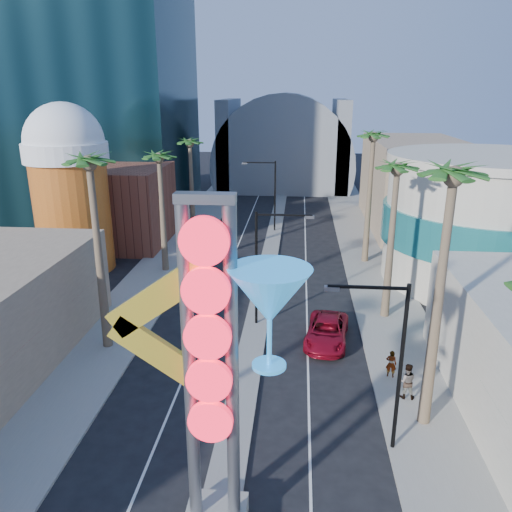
% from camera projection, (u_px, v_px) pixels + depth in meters
% --- Properties ---
extents(sidewalk_west, '(5.00, 100.00, 0.15)m').
position_uv_depth(sidewalk_west, '(174.00, 253.00, 49.34)').
color(sidewalk_west, gray).
rests_on(sidewalk_west, ground).
extents(sidewalk_east, '(5.00, 100.00, 0.15)m').
position_uv_depth(sidewalk_east, '(369.00, 258.00, 47.75)').
color(sidewalk_east, gray).
rests_on(sidewalk_east, ground).
extents(median, '(1.60, 84.00, 0.15)m').
position_uv_depth(median, '(271.00, 246.00, 51.38)').
color(median, gray).
rests_on(median, ground).
extents(hotel_tower, '(20.00, 20.00, 50.00)m').
position_uv_depth(hotel_tower, '(94.00, 4.00, 58.56)').
color(hotel_tower, black).
rests_on(hotel_tower, ground).
extents(brick_filler_west, '(10.00, 10.00, 8.00)m').
position_uv_depth(brick_filler_west, '(117.00, 206.00, 51.47)').
color(brick_filler_west, brown).
rests_on(brick_filler_west, ground).
extents(filler_east, '(10.00, 20.00, 10.00)m').
position_uv_depth(filler_east, '(414.00, 184.00, 57.94)').
color(filler_east, '#957C60').
rests_on(filler_east, ground).
extents(beer_mug, '(7.00, 7.00, 14.50)m').
position_uv_depth(beer_mug, '(69.00, 182.00, 42.78)').
color(beer_mug, '#BA4618').
rests_on(beer_mug, ground).
extents(turquoise_building, '(16.60, 16.60, 10.60)m').
position_uv_depth(turquoise_building, '(486.00, 221.00, 40.69)').
color(turquoise_building, '#B7B09B').
rests_on(turquoise_building, ground).
extents(canopy, '(22.00, 16.00, 22.00)m').
position_uv_depth(canopy, '(284.00, 161.00, 82.17)').
color(canopy, slate).
rests_on(canopy, ground).
extents(neon_sign, '(6.53, 2.60, 12.55)m').
position_uv_depth(neon_sign, '(235.00, 356.00, 15.91)').
color(neon_sign, gray).
rests_on(neon_sign, ground).
extents(streetlight_0, '(3.79, 0.25, 8.00)m').
position_uv_depth(streetlight_0, '(265.00, 258.00, 32.81)').
color(streetlight_0, black).
rests_on(streetlight_0, ground).
extents(streetlight_1, '(3.79, 0.25, 8.00)m').
position_uv_depth(streetlight_1, '(270.00, 189.00, 55.58)').
color(streetlight_1, black).
rests_on(streetlight_1, ground).
extents(streetlight_2, '(3.45, 0.25, 8.00)m').
position_uv_depth(streetlight_2, '(390.00, 354.00, 20.97)').
color(streetlight_2, black).
rests_on(streetlight_2, ground).
extents(palm_1, '(2.40, 2.40, 12.70)m').
position_uv_depth(palm_1, '(90.00, 175.00, 27.94)').
color(palm_1, brown).
rests_on(palm_1, ground).
extents(palm_2, '(2.40, 2.40, 11.20)m').
position_uv_depth(palm_2, '(159.00, 164.00, 41.60)').
color(palm_2, brown).
rests_on(palm_2, ground).
extents(palm_3, '(2.40, 2.40, 11.20)m').
position_uv_depth(palm_3, '(190.00, 148.00, 52.94)').
color(palm_3, brown).
rests_on(palm_3, ground).
extents(palm_5, '(2.40, 2.40, 13.20)m').
position_uv_depth(palm_5, '(452.00, 194.00, 20.63)').
color(palm_5, brown).
rests_on(palm_5, ground).
extents(palm_6, '(2.40, 2.40, 11.70)m').
position_uv_depth(palm_6, '(397.00, 178.00, 32.39)').
color(palm_6, brown).
rests_on(palm_6, ground).
extents(palm_7, '(2.40, 2.40, 12.70)m').
position_uv_depth(palm_7, '(373.00, 145.00, 43.45)').
color(palm_7, brown).
rests_on(palm_7, ground).
extents(red_pickup, '(3.22, 5.76, 1.52)m').
position_uv_depth(red_pickup, '(327.00, 331.00, 31.75)').
color(red_pickup, maroon).
rests_on(red_pickup, ground).
extents(pedestrian_a, '(0.67, 0.52, 1.60)m').
position_uv_depth(pedestrian_a, '(391.00, 364.00, 27.64)').
color(pedestrian_a, gray).
rests_on(pedestrian_a, sidewalk_east).
extents(pedestrian_b, '(1.01, 0.82, 1.95)m').
position_uv_depth(pedestrian_b, '(407.00, 381.00, 25.69)').
color(pedestrian_b, gray).
rests_on(pedestrian_b, sidewalk_east).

